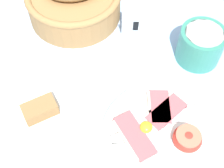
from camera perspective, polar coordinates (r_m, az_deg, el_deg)
ground_plane at (r=0.60m, az=0.05°, el=-7.03°), size 3.00×3.00×0.00m
breakfast_plate at (r=0.58m, az=9.67°, el=-9.05°), size 0.24×0.24×0.04m
bread_plate at (r=0.61m, az=-12.39°, el=-5.71°), size 0.20×0.20×0.04m
sugar_cup at (r=0.68m, az=15.88°, el=6.96°), size 0.09×0.09×0.07m
bread_basket at (r=0.75m, az=-6.98°, el=14.96°), size 0.22×0.22×0.11m
number_card at (r=0.70m, az=4.32°, el=11.13°), size 0.07×0.05×0.07m
teaspoon_near_cup at (r=0.65m, az=-0.22°, el=1.61°), size 0.11×0.18×0.01m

